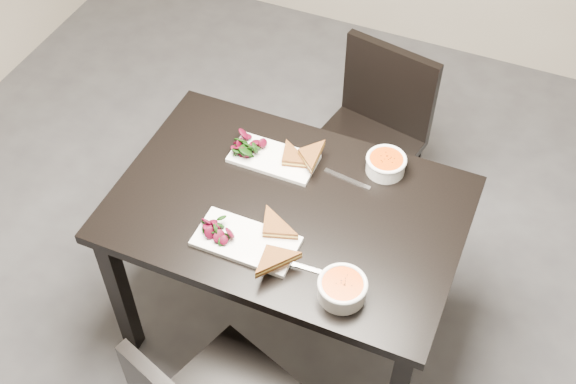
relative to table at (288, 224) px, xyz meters
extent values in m
cube|color=black|center=(0.00, 0.00, 0.08)|extent=(1.20, 0.80, 0.04)
cube|color=black|center=(-0.54, -0.34, -0.30)|extent=(0.06, 0.06, 0.71)
cube|color=black|center=(-0.54, 0.34, -0.30)|extent=(0.06, 0.06, 0.71)
cube|color=black|center=(0.54, 0.34, -0.30)|extent=(0.06, 0.06, 0.71)
cube|color=black|center=(-0.05, -0.38, -0.45)|extent=(0.05, 0.05, 0.41)
cube|color=black|center=(0.07, 0.66, -0.22)|extent=(0.49, 0.49, 0.04)
cube|color=black|center=(-0.15, 0.52, -0.45)|extent=(0.05, 0.05, 0.41)
cube|color=black|center=(0.21, 0.45, -0.45)|extent=(0.05, 0.05, 0.41)
cube|color=black|center=(-0.08, 0.87, -0.45)|extent=(0.05, 0.05, 0.41)
cube|color=black|center=(0.28, 0.80, -0.45)|extent=(0.05, 0.05, 0.41)
cube|color=black|center=(0.10, 0.85, 0.00)|extent=(0.42, 0.12, 0.40)
cube|color=white|center=(-0.06, -0.20, 0.11)|extent=(0.34, 0.17, 0.02)
cylinder|color=white|center=(0.30, -0.27, 0.13)|extent=(0.15, 0.15, 0.06)
cylinder|color=#E9600A|center=(0.30, -0.27, 0.15)|extent=(0.13, 0.13, 0.02)
torus|color=white|center=(0.30, -0.27, 0.16)|extent=(0.16, 0.16, 0.01)
cube|color=silver|center=(0.16, -0.22, 0.10)|extent=(0.18, 0.03, 0.00)
cube|color=white|center=(-0.13, 0.18, 0.11)|extent=(0.31, 0.16, 0.02)
cylinder|color=white|center=(0.26, 0.29, 0.13)|extent=(0.14, 0.14, 0.05)
cylinder|color=#E9600A|center=(0.26, 0.29, 0.15)|extent=(0.12, 0.12, 0.02)
torus|color=white|center=(0.26, 0.29, 0.16)|extent=(0.15, 0.15, 0.01)
cube|color=silver|center=(0.15, 0.19, 0.10)|extent=(0.18, 0.04, 0.00)
camera|label=1|loc=(0.63, -1.47, 1.99)|focal=45.06mm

